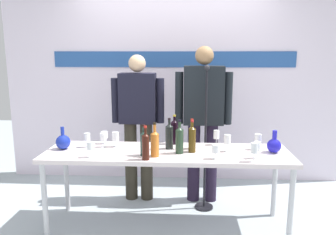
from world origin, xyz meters
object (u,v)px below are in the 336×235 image
object	(u,v)px
wine_glass_right_0	(216,149)
wine_glass_left_2	(103,137)
wine_bottle_3	(155,143)
wine_glass_left_4	(90,146)
wine_bottle_1	(179,139)
wine_bottle_6	(144,142)
display_table	(167,158)
wine_glass_right_3	(216,135)
wine_bottle_7	(192,138)
wine_glass_left_3	(105,135)
wine_bottle_2	(146,145)
decanter_blue_left	(63,142)
wine_bottle_5	(192,136)
wine_glass_right_5	(258,139)
wine_glass_left_0	(116,137)
wine_bottle_0	(174,131)
decanter_blue_right	(274,145)
presenter_right	(203,114)
wine_bottle_4	(169,136)
presenter_left	(138,119)
wine_glass_right_4	(227,140)
wine_glass_left_1	(87,137)
wine_glass_right_1	(254,148)

from	to	relation	value
wine_glass_right_0	wine_glass_left_2	bearing A→B (deg)	163.69
wine_bottle_3	wine_glass_left_4	world-z (taller)	wine_bottle_3
wine_bottle_1	wine_bottle_6	world-z (taller)	wine_bottle_1
display_table	wine_glass_right_3	distance (m)	0.57
display_table	wine_bottle_7	size ratio (longest dim) A/B	7.61
wine_glass_left_3	wine_glass_left_4	xyz separation A→B (m)	(-0.02, -0.46, 0.01)
wine_glass_left_3	wine_bottle_1	bearing A→B (deg)	-20.60
wine_bottle_2	wine_glass_right_0	bearing A→B (deg)	4.94
decanter_blue_left	wine_bottle_1	world-z (taller)	wine_bottle_1
wine_bottle_2	wine_bottle_5	xyz separation A→B (m)	(0.41, 0.36, -0.00)
wine_bottle_6	wine_glass_right_0	distance (m)	0.64
wine_glass_right_3	wine_glass_right_5	world-z (taller)	same
wine_glass_left_0	wine_glass_right_5	bearing A→B (deg)	-0.50
wine_bottle_2	wine_glass_right_3	size ratio (longest dim) A/B	2.00
wine_bottle_0	wine_bottle_6	distance (m)	0.48
decanter_blue_right	wine_glass_right_5	distance (m)	0.17
presenter_right	wine_bottle_4	size ratio (longest dim) A/B	5.77
decanter_blue_right	presenter_left	xyz separation A→B (m)	(-1.36, 0.60, 0.11)
display_table	wine_glass_right_5	size ratio (longest dim) A/B	15.24
presenter_left	wine_bottle_2	xyz separation A→B (m)	(0.19, -0.88, -0.06)
wine_bottle_4	wine_bottle_3	bearing A→B (deg)	-115.08
wine_bottle_5	wine_glass_left_4	world-z (taller)	wine_bottle_5
wine_bottle_0	wine_glass_right_3	distance (m)	0.43
wine_bottle_0	wine_bottle_7	size ratio (longest dim) A/B	1.00
presenter_left	wine_bottle_4	size ratio (longest dim) A/B	5.47
wine_bottle_4	wine_glass_left_2	world-z (taller)	wine_bottle_4
wine_bottle_1	presenter_right	bearing A→B (deg)	69.85
wine_glass_right_4	decanter_blue_right	bearing A→B (deg)	-1.77
wine_glass_left_4	wine_glass_right_3	world-z (taller)	wine_glass_right_3
display_table	wine_bottle_1	distance (m)	0.23
wine_glass_left_0	wine_glass_left_1	world-z (taller)	wine_glass_left_0
presenter_right	wine_bottle_7	xyz separation A→B (m)	(-0.13, -0.63, -0.12)
decanter_blue_left	wine_bottle_3	bearing A→B (deg)	-11.12
wine_glass_left_1	wine_bottle_0	bearing A→B (deg)	11.40
wine_bottle_3	wine_bottle_5	distance (m)	0.42
wine_bottle_5	wine_glass_left_2	distance (m)	0.87
wine_bottle_1	wine_glass_right_0	world-z (taller)	wine_bottle_1
presenter_left	wine_glass_right_1	size ratio (longest dim) A/B	10.01
wine_bottle_0	wine_glass_right_1	world-z (taller)	wine_bottle_0
wine_bottle_1	wine_bottle_7	distance (m)	0.13
wine_bottle_2	wine_glass_left_2	xyz separation A→B (m)	(-0.47, 0.37, -0.03)
decanter_blue_right	wine_glass_right_4	size ratio (longest dim) A/B	1.31
decanter_blue_left	wine_glass_right_1	xyz separation A→B (m)	(1.77, -0.28, 0.04)
wine_bottle_4	presenter_left	bearing A→B (deg)	125.62
wine_glass_left_0	presenter_right	bearing A→B (deg)	29.14
decanter_blue_right	wine_bottle_1	bearing A→B (deg)	-175.32
wine_bottle_7	wine_glass_left_2	bearing A→B (deg)	172.45
wine_glass_right_3	wine_glass_right_5	size ratio (longest dim) A/B	0.99
wine_glass_right_4	wine_glass_right_3	bearing A→B (deg)	109.90
display_table	wine_glass_right_0	distance (m)	0.51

